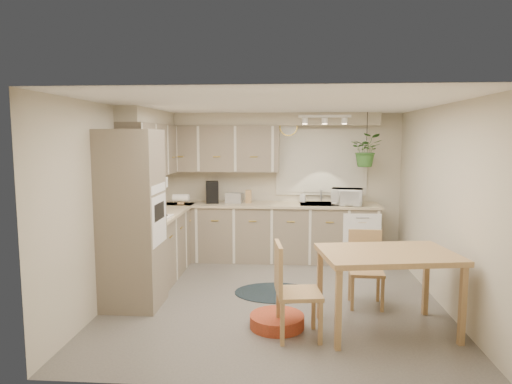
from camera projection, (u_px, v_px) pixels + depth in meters
The scene contains 35 objects.
floor at pixel (275, 298), 5.73m from camera, with size 4.20×4.20×0.00m, color slate.
ceiling at pixel (276, 104), 5.45m from camera, with size 4.20×4.20×0.00m, color white.
wall_back at pixel (279, 186), 7.67m from camera, with size 4.00×0.04×2.40m, color beige.
wall_front at pixel (267, 243), 3.51m from camera, with size 4.00×0.04×2.40m, color beige.
wall_left at pixel (117, 202), 5.73m from camera, with size 0.04×4.20×2.40m, color beige.
wall_right at pixel (443, 205), 5.45m from camera, with size 0.04×4.20×2.40m, color beige.
base_cab_left at pixel (161, 245), 6.67m from camera, with size 0.60×1.85×0.90m, color gray.
base_cab_back at pixel (266, 233), 7.48m from camera, with size 3.60×0.60×0.90m, color gray.
counter_left at pixel (161, 213), 6.61m from camera, with size 0.64×1.89×0.04m, color #BEAD8A.
counter_back at pixel (266, 205), 7.41m from camera, with size 3.64×0.64×0.04m, color #BEAD8A.
oven_stack at pixel (132, 219), 5.36m from camera, with size 0.65×0.65×2.10m, color gray.
wall_oven_face at pixel (159, 220), 5.33m from camera, with size 0.02×0.56×0.58m, color white.
upper_cab_left at pixel (152, 150), 6.64m from camera, with size 0.35×2.00×0.75m, color gray.
upper_cab_back at pixel (218, 149), 7.49m from camera, with size 2.00×0.35×0.75m, color gray.
soffit_left at pixel (150, 117), 6.58m from camera, with size 0.30×2.00×0.20m, color beige.
soffit_back at pixel (267, 119), 7.41m from camera, with size 3.60×0.30×0.20m, color beige.
cooktop at pixel (149, 218), 6.04m from camera, with size 0.52×0.58×0.02m, color white.
range_hood at pixel (147, 184), 5.99m from camera, with size 0.40×0.60×0.14m, color white.
window_blinds at pixel (321, 162), 7.54m from camera, with size 1.40×0.02×1.00m, color silver.
window_frame at pixel (321, 162), 7.55m from camera, with size 1.50×0.02×1.10m, color beige.
sink at pixel (322, 206), 7.36m from camera, with size 0.70×0.48×0.10m, color #A9ACB1.
dishwasher_front at pixel (362, 240), 7.07m from camera, with size 0.58×0.01×0.83m, color white.
track_light_bar at pixel (325, 116), 6.94m from camera, with size 0.80×0.04×0.04m, color white.
wall_clock at pixel (289, 127), 7.51m from camera, with size 0.30×0.30×0.03m, color gold.
dining_table at pixel (386, 292), 4.72m from camera, with size 1.34×0.90×0.84m, color tan.
chair_left at pixel (299, 291), 4.56m from camera, with size 0.45×0.45×0.97m, color tan.
chair_back at pixel (366, 270), 5.42m from camera, with size 0.42×0.42×0.89m, color tan.
braided_rug at pixel (276, 293), 5.92m from camera, with size 1.07×0.81×0.01m, color black.
pet_bed at pixel (277, 321), 4.85m from camera, with size 0.58×0.58×0.13m, color #B83C24.
microwave at pixel (347, 195), 7.21m from camera, with size 0.48×0.26×0.32m, color white.
soap_bottle at pixel (303, 200), 7.52m from camera, with size 0.08×0.19×0.09m, color white.
hanging_plant at pixel (366, 154), 7.11m from camera, with size 0.47×0.52×0.41m, color #366B2B.
coffee_maker at pixel (212, 192), 7.46m from camera, with size 0.20×0.24×0.35m, color black.
toaster at pixel (234, 198), 7.47m from camera, with size 0.27×0.15×0.16m, color #A9ACB1.
knife_block at pixel (248, 196), 7.48m from camera, with size 0.10×0.10×0.21m, color tan.
Camera 1 is at (0.16, -5.54, 2.01)m, focal length 32.00 mm.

